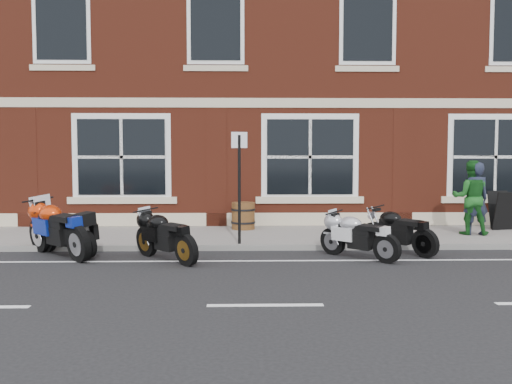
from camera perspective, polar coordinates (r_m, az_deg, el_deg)
ground at (r=10.88m, az=0.28°, el=-7.11°), size 80.00×80.00×0.00m
sidewalk at (r=13.83m, az=-0.09°, el=-4.47°), size 30.00×3.00×0.12m
kerb at (r=12.27m, az=0.08°, el=-5.56°), size 30.00×0.16×0.12m
pub_building at (r=21.53m, az=-0.56°, el=14.45°), size 24.00×12.00×12.00m
moto_touring_silver at (r=12.30m, az=-18.61°, el=-3.70°), size 1.55×1.19×1.21m
moto_sport_red at (r=12.14m, az=-19.12°, el=-3.30°), size 1.73×1.76×1.04m
moto_sport_black at (r=11.19m, az=-9.03°, el=-4.20°), size 1.39×1.57×0.89m
moto_sport_silver at (r=11.43m, az=10.18°, el=-4.20°), size 1.35×1.43×0.83m
moto_naked_black at (r=12.25m, az=14.03°, el=-3.63°), size 1.21×1.63×0.86m
pedestrian_left at (r=14.58m, az=21.10°, el=-0.62°), size 0.67×0.47×1.74m
pedestrian_right at (r=14.62m, az=20.68°, el=-0.52°), size 1.02×0.89×1.78m
a_board_sign at (r=15.86m, az=23.41°, el=-1.69°), size 0.66×0.51×0.99m
barrel_planter at (r=14.66m, az=-1.28°, el=-2.39°), size 0.62×0.62×0.69m
parking_sign at (r=12.24m, az=-1.68°, el=1.26°), size 0.34×0.06×2.41m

